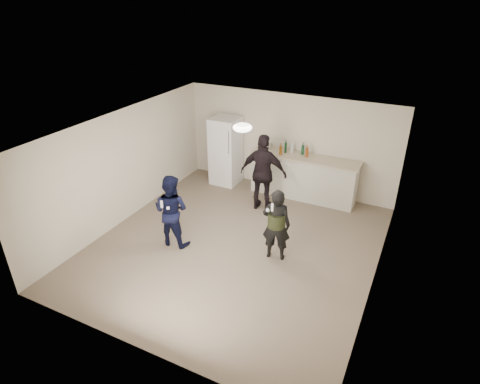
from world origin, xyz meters
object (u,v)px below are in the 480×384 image
at_px(spectator, 263,173).
at_px(counter, 303,178).
at_px(shaker, 271,146).
at_px(woman, 276,225).
at_px(fridge, 226,151).
at_px(man, 171,210).

bearing_deg(spectator, counter, -131.16).
xyz_separation_m(shaker, woman, (1.26, -2.79, -0.43)).
relative_size(fridge, spectator, 0.97).
xyz_separation_m(fridge, spectator, (1.48, -0.93, 0.03)).
xyz_separation_m(man, spectator, (1.09, 2.15, 0.16)).
distance_m(fridge, man, 3.10).
relative_size(counter, woman, 1.75).
relative_size(shaker, man, 0.11).
height_order(counter, woman, woman).
bearing_deg(counter, spectator, -123.70).
distance_m(counter, woman, 2.71).
relative_size(counter, man, 1.69).
bearing_deg(fridge, counter, 1.87).
height_order(shaker, man, man).
bearing_deg(counter, woman, -83.03).
bearing_deg(woman, man, 0.93).
bearing_deg(man, counter, -122.76).
distance_m(man, woman, 2.14).
relative_size(woman, spectator, 0.80).
xyz_separation_m(man, woman, (2.09, 0.46, -0.02)).
bearing_deg(counter, man, -119.23).
bearing_deg(man, fridge, -86.37).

